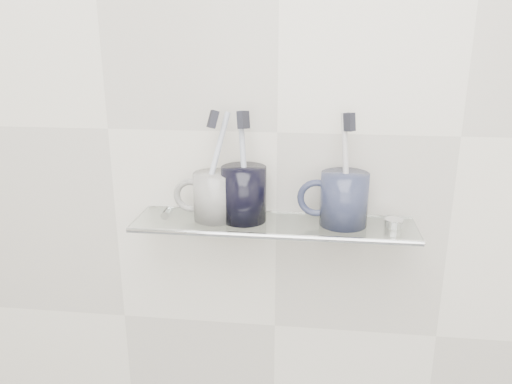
# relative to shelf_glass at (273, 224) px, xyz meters

# --- Properties ---
(wall_back) EXTENTS (2.50, 0.00, 2.50)m
(wall_back) POSITION_rel_shelf_glass_xyz_m (0.00, 0.06, 0.15)
(wall_back) COLOR beige
(wall_back) RESTS_ON ground
(shelf_glass) EXTENTS (0.50, 0.12, 0.01)m
(shelf_glass) POSITION_rel_shelf_glass_xyz_m (0.00, 0.00, 0.00)
(shelf_glass) COLOR silver
(shelf_glass) RESTS_ON wall_back
(shelf_rail) EXTENTS (0.50, 0.01, 0.01)m
(shelf_rail) POSITION_rel_shelf_glass_xyz_m (0.00, -0.06, 0.00)
(shelf_rail) COLOR silver
(shelf_rail) RESTS_ON shelf_glass
(bracket_left) EXTENTS (0.02, 0.03, 0.02)m
(bracket_left) POSITION_rel_shelf_glass_xyz_m (-0.21, 0.05, -0.01)
(bracket_left) COLOR silver
(bracket_left) RESTS_ON wall_back
(bracket_right) EXTENTS (0.02, 0.03, 0.02)m
(bracket_right) POSITION_rel_shelf_glass_xyz_m (0.21, 0.05, -0.01)
(bracket_right) COLOR silver
(bracket_right) RESTS_ON wall_back
(mug_left) EXTENTS (0.09, 0.09, 0.09)m
(mug_left) POSITION_rel_shelf_glass_xyz_m (-0.11, 0.00, 0.05)
(mug_left) COLOR silver
(mug_left) RESTS_ON shelf_glass
(mug_left_handle) EXTENTS (0.06, 0.01, 0.06)m
(mug_left_handle) POSITION_rel_shelf_glass_xyz_m (-0.15, 0.00, 0.05)
(mug_left_handle) COLOR silver
(mug_left_handle) RESTS_ON mug_left
(toothbrush_left) EXTENTS (0.06, 0.06, 0.18)m
(toothbrush_left) POSITION_rel_shelf_glass_xyz_m (-0.11, 0.00, 0.10)
(toothbrush_left) COLOR #B3BCD0
(toothbrush_left) RESTS_ON mug_left
(bristles_left) EXTENTS (0.03, 0.03, 0.04)m
(bristles_left) POSITION_rel_shelf_glass_xyz_m (-0.11, 0.00, 0.19)
(bristles_left) COLOR black
(bristles_left) RESTS_ON toothbrush_left
(mug_center) EXTENTS (0.10, 0.10, 0.10)m
(mug_center) POSITION_rel_shelf_glass_xyz_m (-0.05, 0.00, 0.05)
(mug_center) COLOR black
(mug_center) RESTS_ON shelf_glass
(mug_center_handle) EXTENTS (0.07, 0.01, 0.07)m
(mug_center_handle) POSITION_rel_shelf_glass_xyz_m (-0.10, 0.00, 0.05)
(mug_center_handle) COLOR black
(mug_center_handle) RESTS_ON mug_center
(toothbrush_center) EXTENTS (0.03, 0.05, 0.19)m
(toothbrush_center) POSITION_rel_shelf_glass_xyz_m (-0.05, 0.00, 0.10)
(toothbrush_center) COLOR #95A0B7
(toothbrush_center) RESTS_ON mug_center
(bristles_center) EXTENTS (0.02, 0.03, 0.03)m
(bristles_center) POSITION_rel_shelf_glass_xyz_m (-0.05, 0.00, 0.19)
(bristles_center) COLOR black
(bristles_center) RESTS_ON toothbrush_center
(mug_right) EXTENTS (0.10, 0.10, 0.09)m
(mug_right) POSITION_rel_shelf_glass_xyz_m (0.12, 0.00, 0.05)
(mug_right) COLOR #1D2038
(mug_right) RESTS_ON shelf_glass
(mug_right_handle) EXTENTS (0.07, 0.01, 0.07)m
(mug_right_handle) POSITION_rel_shelf_glass_xyz_m (0.07, 0.00, 0.05)
(mug_right_handle) COLOR #1D2038
(mug_right_handle) RESTS_ON mug_right
(toothbrush_right) EXTENTS (0.03, 0.03, 0.19)m
(toothbrush_right) POSITION_rel_shelf_glass_xyz_m (0.12, 0.00, 0.10)
(toothbrush_right) COLOR #BDB1AB
(toothbrush_right) RESTS_ON mug_right
(bristles_right) EXTENTS (0.03, 0.03, 0.03)m
(bristles_right) POSITION_rel_shelf_glass_xyz_m (0.12, 0.00, 0.19)
(bristles_right) COLOR black
(bristles_right) RESTS_ON toothbrush_right
(chrome_cap) EXTENTS (0.03, 0.03, 0.01)m
(chrome_cap) POSITION_rel_shelf_glass_xyz_m (0.21, 0.00, 0.01)
(chrome_cap) COLOR silver
(chrome_cap) RESTS_ON shelf_glass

